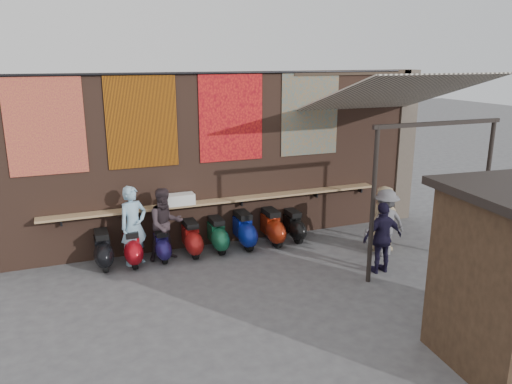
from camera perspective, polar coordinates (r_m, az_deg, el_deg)
ground at (r=9.91m, az=0.34°, el=-10.67°), size 70.00×70.00×0.00m
brick_wall at (r=11.70m, az=-4.53°, el=3.70°), size 10.00×0.40×4.00m
pier_right at (r=14.08m, az=16.25°, el=5.11°), size 0.50×0.50×4.00m
eating_counter at (r=11.57m, az=-3.90°, el=-1.01°), size 8.00×0.32×0.05m
shelf_box at (r=11.26m, az=-8.73°, el=-0.84°), size 0.65×0.31×0.24m
tapestry_redgold at (r=10.85m, az=-22.94°, el=7.00°), size 1.50×0.02×2.00m
tapestry_sun at (r=10.96m, az=-12.91°, el=7.89°), size 1.50×0.02×2.00m
tapestry_orange at (r=11.42m, az=-2.86°, el=8.54°), size 1.50×0.02×2.00m
tapestry_multi at (r=12.20m, az=6.19°, el=8.89°), size 1.50×0.02×2.00m
hang_rail at (r=11.25m, az=-4.40°, el=13.41°), size 9.50×0.06×0.06m
scooter_stool_0 at (r=11.06m, az=-17.09°, el=-6.34°), size 0.37×0.82×0.78m
scooter_stool_1 at (r=11.04m, az=-13.96°, el=-6.19°), size 0.36×0.80×0.76m
scooter_stool_2 at (r=11.16m, az=-10.71°, el=-6.01°), size 0.32×0.71×0.68m
scooter_stool_3 at (r=11.31m, az=-7.36°, el=-5.30°), size 0.37×0.81×0.77m
scooter_stool_4 at (r=11.47m, az=-4.42°, el=-4.93°), size 0.36×0.81×0.77m
scooter_stool_5 at (r=11.66m, az=-1.35°, el=-4.39°), size 0.39×0.87×0.83m
scooter_stool_6 at (r=11.87m, az=1.86°, el=-4.04°), size 0.39×0.87×0.82m
scooter_stool_7 at (r=12.12m, az=4.34°, el=-3.89°), size 0.35×0.78×0.74m
diner_left at (r=10.92m, az=-13.83°, el=-3.74°), size 0.74×0.63×1.72m
diner_right at (r=11.03m, az=-10.30°, el=-3.65°), size 0.87×0.72×1.61m
shopper_navy at (r=10.55m, az=14.24°, el=-5.09°), size 0.89×0.38×1.50m
shopper_grey at (r=11.46m, az=14.54°, el=-3.40°), size 1.00×0.60×1.52m
shopper_tan at (r=11.72m, az=14.34°, el=-2.97°), size 0.87×0.72×1.53m
stall_sign at (r=8.58m, az=25.62°, el=-3.20°), size 1.20×0.14×0.50m
stall_shelf at (r=8.89m, az=24.94°, el=-8.79°), size 1.94×0.27×0.06m
awning_canvas at (r=11.45m, az=15.43°, el=10.80°), size 3.20×3.28×0.97m
awning_ledger at (r=12.74m, az=11.23°, el=13.25°), size 3.30×0.08×0.12m
awning_header at (r=10.33m, az=20.20°, el=7.36°), size 3.00×0.08×0.08m
awning_post_left at (r=9.79m, az=13.19°, el=-1.68°), size 0.09×0.09×3.10m
awning_post_right at (r=11.57m, az=24.74°, el=-0.09°), size 0.09×0.09×3.10m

